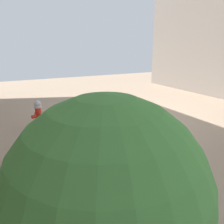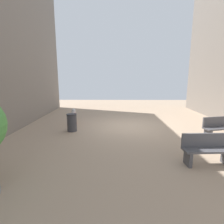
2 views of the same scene
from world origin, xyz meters
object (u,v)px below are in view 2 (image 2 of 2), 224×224
bench_near (219,128)px  trash_bin (72,122)px  fire_hydrant (74,116)px  bench_far (207,149)px

bench_near → trash_bin: size_ratio=1.72×
fire_hydrant → trash_bin: size_ratio=1.03×
bench_near → bench_far: (1.74, 2.37, 0.00)m
bench_far → trash_bin: 5.99m
trash_bin → fire_hydrant: bearing=-80.9°
bench_near → bench_far: same height
fire_hydrant → trash_bin: bearing=99.1°
bench_far → trash_bin: bearing=-34.4°
bench_near → bench_far: size_ratio=0.98×
bench_far → trash_bin: bench_far is taller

